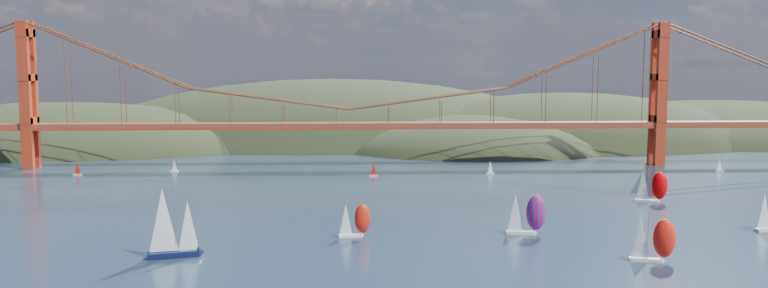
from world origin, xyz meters
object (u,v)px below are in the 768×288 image
racer_0 (354,220)px  racer_3 (651,186)px  sloop_navy (170,223)px  racer_rwb (525,213)px  racer_1 (652,239)px

racer_0 → racer_3: size_ratio=0.86×
sloop_navy → racer_0: (37.19, 16.20, -2.97)m
racer_0 → racer_3: 93.07m
racer_3 → racer_rwb: bearing=-121.7°
racer_1 → racer_3: racer_1 is taller
sloop_navy → racer_rwb: bearing=-2.4°
racer_3 → racer_0: bearing=-137.2°
racer_3 → racer_rwb: (-44.98, -38.33, 0.23)m
sloop_navy → racer_1: (96.11, -7.85, -2.29)m
racer_0 → racer_rwb: size_ratio=0.82×
sloop_navy → racer_rwb: size_ratio=1.52×
racer_0 → racer_1: 63.65m
racer_0 → racer_1: racer_1 is taller
sloop_navy → racer_1: size_ratio=1.59×
sloop_navy → racer_rwb: sloop_navy is taller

